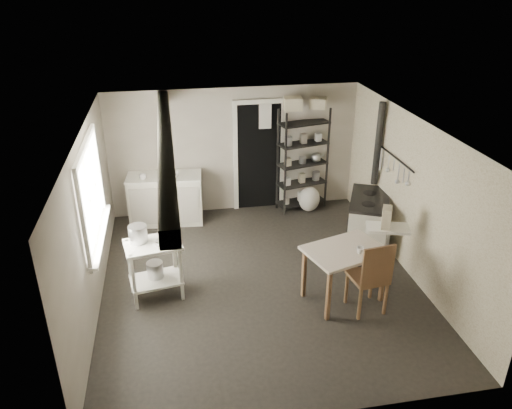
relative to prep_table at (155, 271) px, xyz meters
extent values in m
plane|color=black|center=(1.48, 0.10, -0.40)|extent=(5.00, 5.00, 0.00)
plane|color=silver|center=(1.48, 0.10, 1.90)|extent=(5.00, 5.00, 0.00)
cube|color=#AEA494|center=(1.48, 2.60, 0.75)|extent=(4.50, 0.02, 2.30)
cube|color=#AEA494|center=(1.48, -2.40, 0.75)|extent=(4.50, 0.02, 2.30)
cube|color=#AEA494|center=(-0.77, 0.10, 0.75)|extent=(0.02, 5.00, 2.30)
cube|color=#AEA494|center=(3.73, 0.10, 0.75)|extent=(0.02, 5.00, 2.30)
cylinder|color=#B1B1B3|center=(-0.18, 0.09, 0.54)|extent=(0.26, 0.26, 0.27)
cylinder|color=#B1B1B3|center=(0.13, -0.06, 0.45)|extent=(0.25, 0.25, 0.10)
cylinder|color=#B1B1B3|center=(0.00, 0.05, -0.02)|extent=(0.29, 0.29, 0.25)
imported|color=silver|center=(0.33, 2.23, 0.56)|extent=(0.31, 0.31, 0.07)
imported|color=silver|center=(-0.17, 2.16, 0.57)|extent=(0.14, 0.14, 0.09)
imported|color=silver|center=(2.43, 2.35, 0.97)|extent=(0.11, 0.11, 0.19)
cube|color=beige|center=(2.48, 2.36, 1.61)|extent=(0.34, 0.31, 0.21)
cube|color=beige|center=(2.94, 2.40, 1.59)|extent=(0.36, 0.34, 0.18)
cube|color=beige|center=(3.18, -0.24, 0.61)|extent=(0.19, 0.23, 0.30)
imported|color=silver|center=(2.67, -0.65, 0.41)|extent=(0.12, 0.12, 0.09)
ellipsoid|color=beige|center=(2.82, 2.23, -0.16)|extent=(0.43, 0.38, 0.48)
cylinder|color=silver|center=(3.16, -0.18, -0.33)|extent=(0.12, 0.12, 0.14)
camera|label=1|loc=(0.34, -5.92, 3.77)|focal=35.00mm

